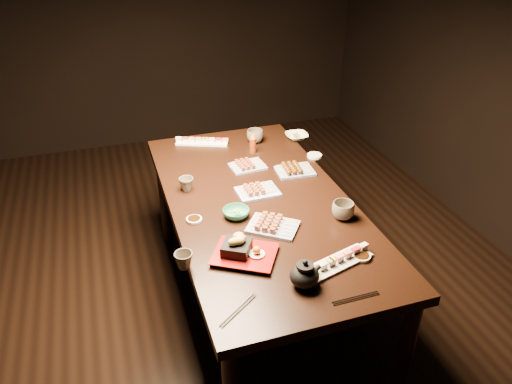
% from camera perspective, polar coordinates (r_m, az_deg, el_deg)
% --- Properties ---
extents(ground, '(5.00, 5.00, 0.00)m').
position_cam_1_polar(ground, '(3.03, -4.26, -13.10)').
color(ground, black).
rests_on(ground, ground).
extents(dining_table, '(1.23, 1.94, 0.75)m').
position_cam_1_polar(dining_table, '(2.78, 0.32, -7.54)').
color(dining_table, black).
rests_on(dining_table, ground).
extents(sushi_platter_near, '(0.37, 0.19, 0.04)m').
position_cam_1_polar(sushi_platter_near, '(2.14, 9.04, -7.81)').
color(sushi_platter_near, white).
rests_on(sushi_platter_near, dining_table).
extents(sushi_platter_far, '(0.33, 0.21, 0.04)m').
position_cam_1_polar(sushi_platter_far, '(3.18, -6.20, 5.87)').
color(sushi_platter_far, white).
rests_on(sushi_platter_far, dining_table).
extents(yakitori_plate_center, '(0.22, 0.16, 0.05)m').
position_cam_1_polar(yakitori_plate_center, '(2.61, 0.18, 0.42)').
color(yakitori_plate_center, '#828EB6').
rests_on(yakitori_plate_center, dining_table).
extents(yakitori_plate_right, '(0.28, 0.27, 0.06)m').
position_cam_1_polar(yakitori_plate_right, '(2.33, 1.95, -3.57)').
color(yakitori_plate_right, '#828EB6').
rests_on(yakitori_plate_right, dining_table).
extents(yakitori_plate_left, '(0.21, 0.16, 0.05)m').
position_cam_1_polar(yakitori_plate_left, '(2.86, -0.96, 3.27)').
color(yakitori_plate_left, '#828EB6').
rests_on(yakitori_plate_left, dining_table).
extents(tsukune_plate, '(0.22, 0.16, 0.05)m').
position_cam_1_polar(tsukune_plate, '(2.82, 4.48, 2.75)').
color(tsukune_plate, '#828EB6').
rests_on(tsukune_plate, dining_table).
extents(edamame_bowl_green, '(0.15, 0.15, 0.04)m').
position_cam_1_polar(edamame_bowl_green, '(2.42, -2.30, -2.42)').
color(edamame_bowl_green, '#298059').
rests_on(edamame_bowl_green, dining_table).
extents(edamame_bowl_cream, '(0.15, 0.15, 0.03)m').
position_cam_1_polar(edamame_bowl_cream, '(3.23, 4.67, 6.37)').
color(edamame_bowl_cream, '#EEEBC3').
rests_on(edamame_bowl_cream, dining_table).
extents(tempura_tray, '(0.34, 0.32, 0.10)m').
position_cam_1_polar(tempura_tray, '(2.14, -1.32, -6.42)').
color(tempura_tray, black).
rests_on(tempura_tray, dining_table).
extents(teacup_near_left, '(0.08, 0.08, 0.07)m').
position_cam_1_polar(teacup_near_left, '(2.12, -8.24, -7.75)').
color(teacup_near_left, brown).
rests_on(teacup_near_left, dining_table).
extents(teacup_mid_right, '(0.11, 0.11, 0.09)m').
position_cam_1_polar(teacup_mid_right, '(2.43, 9.91, -2.09)').
color(teacup_mid_right, brown).
rests_on(teacup_mid_right, dining_table).
extents(teacup_far_left, '(0.09, 0.09, 0.07)m').
position_cam_1_polar(teacup_far_left, '(2.66, -7.96, 0.90)').
color(teacup_far_left, brown).
rests_on(teacup_far_left, dining_table).
extents(teacup_far_right, '(0.11, 0.11, 0.08)m').
position_cam_1_polar(teacup_far_right, '(3.17, -0.11, 6.40)').
color(teacup_far_right, brown).
rests_on(teacup_far_right, dining_table).
extents(teapot, '(0.17, 0.17, 0.12)m').
position_cam_1_polar(teapot, '(2.01, 5.57, -9.21)').
color(teapot, black).
rests_on(teapot, dining_table).
extents(condiment_bottle, '(0.05, 0.05, 0.12)m').
position_cam_1_polar(condiment_bottle, '(3.02, -0.35, 5.62)').
color(condiment_bottle, '#64260D').
rests_on(condiment_bottle, dining_table).
extents(sauce_dish_west, '(0.10, 0.10, 0.01)m').
position_cam_1_polar(sauce_dish_west, '(2.41, -7.08, -3.16)').
color(sauce_dish_west, white).
rests_on(sauce_dish_west, dining_table).
extents(sauce_dish_east, '(0.10, 0.10, 0.02)m').
position_cam_1_polar(sauce_dish_east, '(3.01, 6.70, 4.14)').
color(sauce_dish_east, white).
rests_on(sauce_dish_east, dining_table).
extents(sauce_dish_se, '(0.09, 0.09, 0.01)m').
position_cam_1_polar(sauce_dish_se, '(2.21, 11.90, -7.20)').
color(sauce_dish_se, white).
rests_on(sauce_dish_se, dining_table).
extents(sauce_dish_nw, '(0.11, 0.11, 0.01)m').
position_cam_1_polar(sauce_dish_nw, '(3.18, -5.70, 5.65)').
color(sauce_dish_nw, white).
rests_on(sauce_dish_nw, dining_table).
extents(chopsticks_near, '(0.18, 0.14, 0.01)m').
position_cam_1_polar(chopsticks_near, '(1.93, -2.05, -13.30)').
color(chopsticks_near, black).
rests_on(chopsticks_near, dining_table).
extents(chopsticks_se, '(0.20, 0.02, 0.01)m').
position_cam_1_polar(chopsticks_se, '(2.01, 11.31, -11.79)').
color(chopsticks_se, black).
rests_on(chopsticks_se, dining_table).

